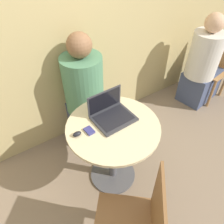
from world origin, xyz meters
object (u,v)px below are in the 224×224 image
(cell_phone, at_px, (89,131))
(person_seated, at_px, (83,98))
(laptop, at_px, (111,113))
(chair_empty, at_px, (135,223))

(cell_phone, xyz_separation_m, person_seated, (0.27, 0.63, -0.21))
(laptop, height_order, cell_phone, laptop)
(cell_phone, relative_size, person_seated, 0.07)
(laptop, xyz_separation_m, chair_empty, (-0.29, -0.72, -0.29))
(cell_phone, bearing_deg, laptop, 9.90)
(chair_empty, height_order, person_seated, person_seated)
(laptop, distance_m, chair_empty, 0.83)
(laptop, xyz_separation_m, cell_phone, (-0.24, -0.04, -0.03))
(chair_empty, bearing_deg, cell_phone, 85.54)
(laptop, distance_m, cell_phone, 0.24)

